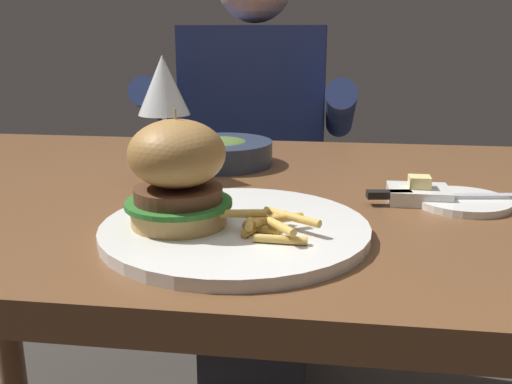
# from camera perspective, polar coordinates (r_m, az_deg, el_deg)

# --- Properties ---
(dining_table) EXTENTS (1.40, 0.78, 0.74)m
(dining_table) POSITION_cam_1_polar(r_m,az_deg,el_deg) (0.88, -0.54, -5.30)
(dining_table) COLOR brown
(dining_table) RESTS_ON ground
(main_plate) EXTENTS (0.31, 0.31, 0.01)m
(main_plate) POSITION_cam_1_polar(r_m,az_deg,el_deg) (0.66, -2.09, -3.76)
(main_plate) COLOR white
(main_plate) RESTS_ON dining_table
(burger_sandwich) EXTENTS (0.12, 0.12, 0.13)m
(burger_sandwich) POSITION_cam_1_polar(r_m,az_deg,el_deg) (0.64, -7.86, 1.90)
(burger_sandwich) COLOR tan
(burger_sandwich) RESTS_ON main_plate
(fries_pile) EXTENTS (0.11, 0.08, 0.02)m
(fries_pile) POSITION_cam_1_polar(r_m,az_deg,el_deg) (0.62, 1.31, -3.10)
(fries_pile) COLOR #E0B251
(fries_pile) RESTS_ON main_plate
(wine_glass) EXTENTS (0.08, 0.08, 0.19)m
(wine_glass) POSITION_cam_1_polar(r_m,az_deg,el_deg) (0.89, -9.26, 10.12)
(wine_glass) COLOR silver
(wine_glass) RESTS_ON dining_table
(bread_plate) EXTENTS (0.13, 0.13, 0.01)m
(bread_plate) POSITION_cam_1_polar(r_m,az_deg,el_deg) (0.82, 19.96, -0.90)
(bread_plate) COLOR white
(bread_plate) RESTS_ON dining_table
(table_knife) EXTENTS (0.20, 0.04, 0.01)m
(table_knife) POSITION_cam_1_polar(r_m,az_deg,el_deg) (0.80, 16.69, -0.32)
(table_knife) COLOR silver
(table_knife) RESTS_ON bread_plate
(butter_dish) EXTENTS (0.08, 0.07, 0.04)m
(butter_dish) POSITION_cam_1_polar(r_m,az_deg,el_deg) (0.81, 15.95, -0.13)
(butter_dish) COLOR white
(butter_dish) RESTS_ON dining_table
(soup_bowl) EXTENTS (0.18, 0.18, 0.05)m
(soup_bowl) POSITION_cam_1_polar(r_m,az_deg,el_deg) (1.00, -3.46, 4.05)
(soup_bowl) COLOR #2D384C
(soup_bowl) RESTS_ON dining_table
(diner_person) EXTENTS (0.51, 0.36, 1.18)m
(diner_person) POSITION_cam_1_polar(r_m,az_deg,el_deg) (1.54, -0.13, 0.67)
(diner_person) COLOR #282833
(diner_person) RESTS_ON ground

